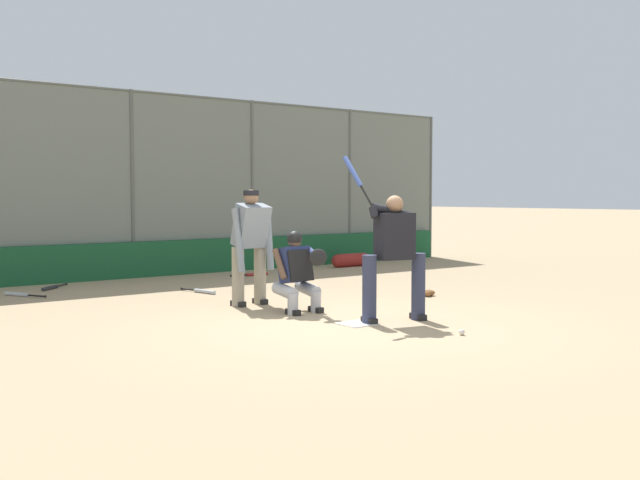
{
  "coord_description": "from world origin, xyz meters",
  "views": [
    {
      "loc": [
        6.26,
        7.4,
        1.67
      ],
      "look_at": [
        -0.16,
        -1.0,
        1.05
      ],
      "focal_mm": 42.0,
      "sensor_mm": 36.0,
      "label": 1
    }
  ],
  "objects": [
    {
      "name": "batter_at_plate",
      "position": [
        -0.52,
        0.14,
        0.92
      ],
      "size": [
        0.94,
        0.78,
        2.21
      ],
      "rotation": [
        0.0,
        0.0,
        -0.22
      ],
      "color": "#2D334C",
      "rests_on": "ground_plane"
    },
    {
      "name": "backstop_fence",
      "position": [
        0.0,
        -7.13,
        2.01
      ],
      "size": [
        17.43,
        0.08,
        3.84
      ],
      "color": "#515651",
      "rests_on": "ground_plane"
    },
    {
      "name": "umpire_home",
      "position": [
        0.2,
        -2.27,
        0.95
      ],
      "size": [
        0.72,
        0.45,
        1.77
      ],
      "rotation": [
        0.0,
        0.0,
        0.05
      ],
      "color": "gray",
      "rests_on": "ground_plane"
    },
    {
      "name": "spare_bat_third_base_side",
      "position": [
        0.09,
        -4.02,
        0.03
      ],
      "size": [
        0.24,
        0.89,
        0.07
      ],
      "rotation": [
        0.0,
        0.0,
        1.78
      ],
      "color": "black",
      "rests_on": "ground_plane"
    },
    {
      "name": "equipment_bag_dugout_side",
      "position": [
        -5.06,
        -6.2,
        0.15
      ],
      "size": [
        1.11,
        0.31,
        0.31
      ],
      "color": "maroon",
      "rests_on": "ground_plane"
    },
    {
      "name": "home_plate_marker",
      "position": [
        0.0,
        0.0,
        0.01
      ],
      "size": [
        0.43,
        0.43,
        0.01
      ],
      "primitive_type": "cube",
      "color": "white",
      "rests_on": "ground_plane"
    },
    {
      "name": "ground_plane",
      "position": [
        0.0,
        0.0,
        0.0
      ],
      "size": [
        160.0,
        160.0,
        0.0
      ],
      "primitive_type": "plane",
      "color": "tan"
    },
    {
      "name": "baseball_loose",
      "position": [
        -0.51,
        1.36,
        0.04
      ],
      "size": [
        0.07,
        0.07,
        0.07
      ],
      "primitive_type": "sphere",
      "color": "white",
      "rests_on": "ground_plane"
    },
    {
      "name": "catcher_behind_plate",
      "position": [
        0.02,
        -1.28,
        0.61
      ],
      "size": [
        0.62,
        0.72,
        1.17
      ],
      "rotation": [
        0.0,
        0.0,
        -0.01
      ],
      "color": "#B7B7BC",
      "rests_on": "ground_plane"
    },
    {
      "name": "spare_bat_first_base_side",
      "position": [
        1.98,
        -6.13,
        0.03
      ],
      "size": [
        0.66,
        0.65,
        0.07
      ],
      "rotation": [
        0.0,
        0.0,
        0.77
      ],
      "color": "black",
      "rests_on": "ground_plane"
    },
    {
      "name": "bleachers_beyond",
      "position": [
        0.31,
        -9.28,
        0.38
      ],
      "size": [
        12.15,
        1.95,
        1.16
      ],
      "color": "slate",
      "rests_on": "ground_plane"
    },
    {
      "name": "padding_wall",
      "position": [
        0.0,
        -7.03,
        0.37
      ],
      "size": [
        17.01,
        0.18,
        0.73
      ],
      "primitive_type": "cube",
      "color": "#19512D",
      "rests_on": "ground_plane"
    },
    {
      "name": "spare_bat_by_padding",
      "position": [
        -2.11,
        -5.82,
        0.03
      ],
      "size": [
        0.86,
        0.15,
        0.07
      ],
      "rotation": [
        0.0,
        0.0,
        3.03
      ],
      "color": "black",
      "rests_on": "ground_plane"
    },
    {
      "name": "spare_bat_near_backstop",
      "position": [
        2.72,
        -5.47,
        0.03
      ],
      "size": [
        0.46,
        0.84,
        0.07
      ],
      "rotation": [
        0.0,
        0.0,
        5.18
      ],
      "color": "black",
      "rests_on": "ground_plane"
    },
    {
      "name": "fielding_glove_on_dirt",
      "position": [
        -2.72,
        -1.37,
        0.05
      ],
      "size": [
        0.29,
        0.22,
        0.1
      ],
      "color": "brown",
      "rests_on": "ground_plane"
    }
  ]
}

